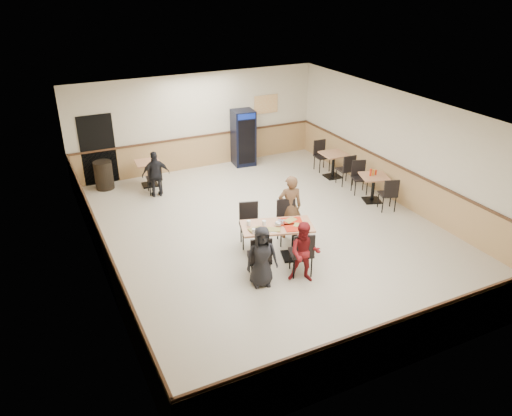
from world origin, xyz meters
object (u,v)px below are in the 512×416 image
side_table_near (373,184)px  back_table (148,170)px  side_table_far (333,161)px  trash_bin (104,175)px  diner_woman_right (305,253)px  pepsi_cooler (243,138)px  main_table (277,237)px  lone_diner (156,174)px  diner_woman_left (262,257)px  diner_man_opposite (290,207)px

side_table_near → back_table: 6.49m
side_table_far → trash_bin: bearing=161.4°
diner_woman_right → pepsi_cooler: pepsi_cooler is taller
main_table → back_table: main_table is taller
side_table_near → lone_diner: bearing=150.7°
diner_woman_right → main_table: bearing=126.7°
side_table_far → trash_bin: trash_bin is taller
pepsi_cooler → side_table_far: bearing=-42.3°
diner_woman_left → diner_woman_right: 0.88m
side_table_far → diner_woman_left: bearing=-137.3°
diner_woman_right → trash_bin: size_ratio=1.60×
main_table → diner_woman_right: diner_woman_right is taller
side_table_far → diner_woman_right: bearing=-129.8°
diner_woman_right → side_table_near: bearing=65.3°
main_table → diner_woman_right: size_ratio=1.28×
diner_man_opposite → diner_woman_right: bearing=84.5°
side_table_near → trash_bin: size_ratio=1.08×
diner_man_opposite → trash_bin: size_ratio=1.89×
diner_woman_right → trash_bin: diner_woman_right is taller
diner_woman_left → side_table_far: 6.21m
main_table → diner_woman_left: size_ratio=1.30×
diner_woman_right → trash_bin: 7.23m
side_table_far → side_table_near: bearing=-90.1°
back_table → side_table_far: bearing=-19.3°
trash_bin → diner_woman_left: bearing=-73.2°
diner_woman_left → pepsi_cooler: 6.95m
diner_man_opposite → pepsi_cooler: (1.07, 4.94, 0.11)m
side_table_far → back_table: (-5.27, 1.84, -0.02)m
diner_man_opposite → back_table: size_ratio=2.10×
lone_diner → side_table_near: lone_diner is taller
side_table_far → back_table: bearing=160.7°
diner_woman_right → side_table_near: 4.49m
trash_bin → pepsi_cooler: bearing=0.5°
diner_woman_left → lone_diner: 5.26m
lone_diner → pepsi_cooler: (3.26, 1.24, 0.24)m
diner_woman_left → diner_man_opposite: size_ratio=0.83×
back_table → trash_bin: size_ratio=0.90×
diner_man_opposite → pepsi_cooler: pepsi_cooler is taller
main_table → lone_diner: (-1.45, 4.46, 0.11)m
lone_diner → diner_woman_left: bearing=102.3°
diner_man_opposite → side_table_near: diner_man_opposite is taller
lone_diner → back_table: 0.86m
main_table → trash_bin: 6.26m
back_table → pepsi_cooler: 3.31m
diner_woman_left → side_table_near: diner_woman_left is taller
back_table → trash_bin: bearing=164.2°
side_table_near → trash_bin: bearing=147.4°
side_table_near → trash_bin: (-6.50, 4.15, -0.09)m
main_table → lone_diner: size_ratio=1.29×
lone_diner → trash_bin: bearing=-39.4°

